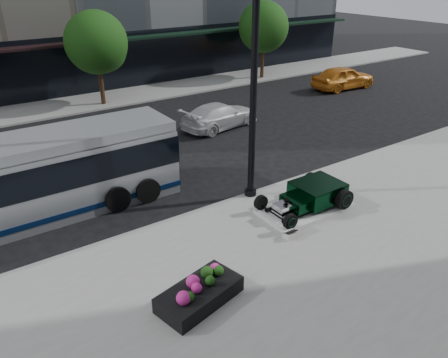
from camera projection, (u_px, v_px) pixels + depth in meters
ground at (193, 185)px, 18.03m from camera, size 120.00×120.00×0.00m
sidewalk_near at (421, 350)px, 10.21m from camera, size 70.00×17.00×0.12m
sidewalk_far at (84, 103)px, 28.39m from camera, size 70.00×4.00×0.12m
street_trees at (98, 45)px, 26.64m from camera, size 29.80×3.80×5.70m
display_plinth at (305, 208)px, 15.88m from camera, size 3.40×1.80×0.15m
hot_rod at (313, 194)px, 15.83m from camera, size 3.22×2.00×0.81m
info_plaque at (290, 234)px, 14.26m from camera, size 0.41×0.32×0.31m
lamppost at (253, 98)px, 15.30m from camera, size 0.46×0.46×8.30m
flower_planter at (199, 293)px, 11.50m from camera, size 2.48×1.62×0.74m
transit_bus at (5, 185)px, 14.73m from camera, size 12.12×2.88×2.92m
white_sedan at (220, 115)px, 24.07m from camera, size 4.96×2.65×1.37m
yellow_taxi at (343, 77)px, 31.56m from camera, size 4.96×2.25×1.65m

